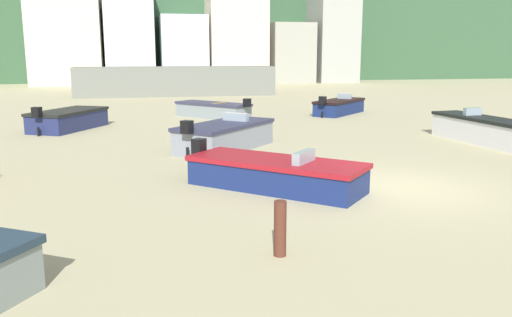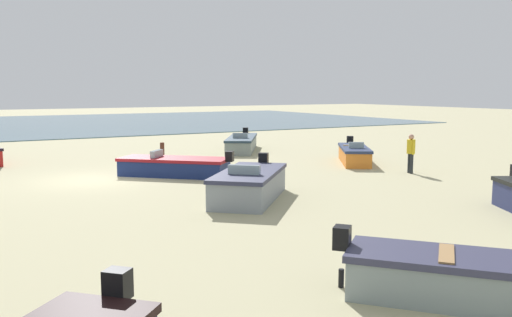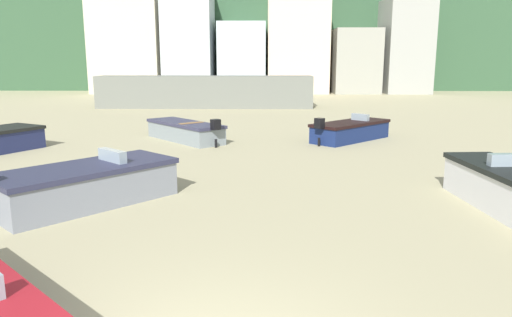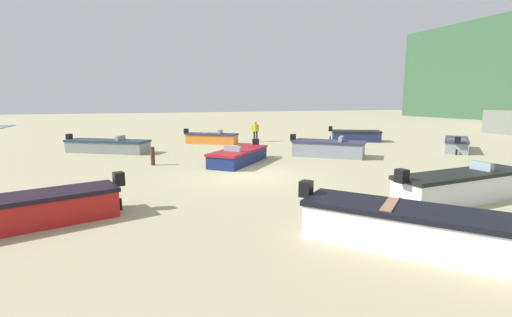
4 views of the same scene
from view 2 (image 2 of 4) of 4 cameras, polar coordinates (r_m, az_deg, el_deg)
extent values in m
plane|color=tan|center=(21.60, -16.56, -2.17)|extent=(160.00, 160.00, 0.00)
cube|color=slate|center=(57.09, -24.80, 3.23)|extent=(80.00, 36.00, 0.06)
cube|color=gray|center=(16.97, -0.69, -3.05)|extent=(3.85, 4.01, 0.79)
cube|color=#2C2E49|center=(16.89, -0.70, -1.52)|extent=(3.97, 4.14, 0.12)
cube|color=black|center=(18.95, 0.79, -0.01)|extent=(0.43, 0.42, 0.40)
cylinder|color=black|center=(19.07, 0.79, -2.50)|extent=(0.14, 0.14, 0.40)
cube|color=#8C9EA8|center=(16.20, -1.26, -1.19)|extent=(0.85, 0.80, 0.28)
cube|color=orange|center=(25.71, 10.35, 0.24)|extent=(3.03, 3.78, 0.66)
cube|color=navy|center=(25.67, 10.37, 1.10)|extent=(3.16, 3.90, 0.12)
cube|color=black|center=(27.70, 9.91, 1.94)|extent=(0.42, 0.41, 0.40)
cylinder|color=black|center=(27.78, 9.88, 0.43)|extent=(0.14, 0.14, 0.33)
cube|color=#8C9EA8|center=(25.00, 10.55, 1.40)|extent=(0.68, 0.54, 0.28)
cube|color=olive|center=(26.13, 10.26, 1.33)|extent=(0.94, 0.73, 0.08)
cube|color=navy|center=(21.87, -8.64, -1.02)|extent=(4.13, 3.98, 0.61)
cube|color=maroon|center=(21.82, -8.66, -0.07)|extent=(4.26, 4.11, 0.12)
cube|color=black|center=(21.05, -2.80, 0.22)|extent=(0.42, 0.43, 0.40)
cylinder|color=black|center=(21.15, -2.79, -1.65)|extent=(0.14, 0.14, 0.31)
cube|color=#8C9EA8|center=(22.09, -10.47, 0.50)|extent=(0.75, 0.78, 0.28)
cube|color=black|center=(7.50, -14.44, -12.76)|extent=(0.42, 0.42, 0.40)
cube|color=gray|center=(30.45, -1.52, 1.47)|extent=(3.94, 5.06, 0.68)
cube|color=#213343|center=(30.41, -1.52, 2.22)|extent=(4.06, 5.19, 0.12)
cube|color=black|center=(33.13, -1.12, 2.95)|extent=(0.42, 0.41, 0.40)
cylinder|color=black|center=(33.20, -1.12, 1.66)|extent=(0.14, 0.14, 0.34)
cube|color=#8C9EA8|center=(29.50, -1.67, 2.45)|extent=(0.79, 0.61, 0.28)
cube|color=gray|center=(9.61, 22.52, -12.22)|extent=(3.64, 3.93, 0.66)
cube|color=#32324C|center=(9.50, 22.64, -10.00)|extent=(3.76, 4.05, 0.12)
cube|color=black|center=(9.57, 9.09, -8.26)|extent=(0.43, 0.42, 0.40)
cylinder|color=black|center=(9.79, 9.00, -12.41)|extent=(0.14, 0.14, 0.33)
cube|color=#987043|center=(9.46, 19.51, -9.60)|extent=(0.97, 0.88, 0.08)
cylinder|color=#50291E|center=(26.14, -9.89, 0.66)|extent=(0.21, 0.21, 0.93)
cylinder|color=#22272B|center=(23.26, 15.92, -0.47)|extent=(0.18, 0.18, 0.82)
cylinder|color=#22272B|center=(23.08, 16.13, -0.53)|extent=(0.18, 0.18, 0.82)
cylinder|color=gold|center=(23.09, 16.08, 1.22)|extent=(0.44, 0.44, 0.58)
cylinder|color=gold|center=(23.29, 15.85, 1.18)|extent=(0.12, 0.12, 0.54)
cylinder|color=gold|center=(22.90, 16.32, 1.06)|extent=(0.12, 0.12, 0.54)
sphere|color=tan|center=(23.05, 16.12, 2.21)|extent=(0.28, 0.28, 0.22)
camera|label=1|loc=(34.07, -11.11, 6.88)|focal=36.74mm
camera|label=3|loc=(25.49, -20.67, 6.42)|focal=33.26mm
camera|label=4|loc=(27.52, -50.24, 4.30)|focal=24.89mm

